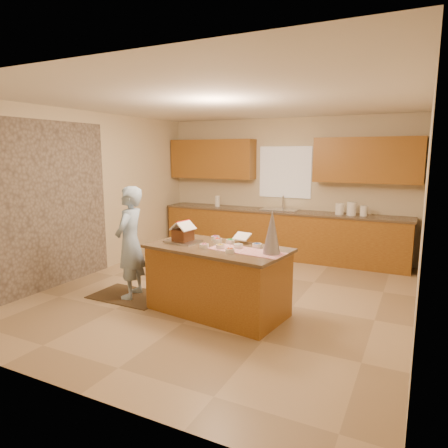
% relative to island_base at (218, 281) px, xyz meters
% --- Properties ---
extents(floor, '(5.50, 5.50, 0.00)m').
position_rel_island_base_xyz_m(floor, '(-0.22, 0.62, -0.41)').
color(floor, tan).
rests_on(floor, ground).
extents(ceiling, '(5.50, 5.50, 0.00)m').
position_rel_island_base_xyz_m(ceiling, '(-0.22, 0.62, 2.29)').
color(ceiling, silver).
rests_on(ceiling, floor).
extents(wall_back, '(5.50, 5.50, 0.00)m').
position_rel_island_base_xyz_m(wall_back, '(-0.22, 3.37, 0.94)').
color(wall_back, beige).
rests_on(wall_back, floor).
extents(wall_front, '(5.50, 5.50, 0.00)m').
position_rel_island_base_xyz_m(wall_front, '(-0.22, -2.13, 0.94)').
color(wall_front, beige).
rests_on(wall_front, floor).
extents(wall_left, '(5.50, 5.50, 0.00)m').
position_rel_island_base_xyz_m(wall_left, '(-2.72, 0.62, 0.94)').
color(wall_left, beige).
rests_on(wall_left, floor).
extents(wall_right, '(5.50, 5.50, 0.00)m').
position_rel_island_base_xyz_m(wall_right, '(2.28, 0.62, 0.94)').
color(wall_right, beige).
rests_on(wall_right, floor).
extents(stone_accent, '(0.00, 2.50, 2.50)m').
position_rel_island_base_xyz_m(stone_accent, '(-2.70, -0.18, 0.84)').
color(stone_accent, gray).
rests_on(stone_accent, wall_left).
extents(window_curtain, '(1.05, 0.03, 1.00)m').
position_rel_island_base_xyz_m(window_curtain, '(-0.22, 3.34, 1.24)').
color(window_curtain, white).
rests_on(window_curtain, wall_back).
extents(back_counter_base, '(4.80, 0.60, 0.88)m').
position_rel_island_base_xyz_m(back_counter_base, '(-0.22, 3.07, 0.03)').
color(back_counter_base, '#8D5E1D').
rests_on(back_counter_base, floor).
extents(back_counter_top, '(4.85, 0.63, 0.04)m').
position_rel_island_base_xyz_m(back_counter_top, '(-0.22, 3.07, 0.49)').
color(back_counter_top, brown).
rests_on(back_counter_top, back_counter_base).
extents(upper_cabinet_left, '(1.85, 0.35, 0.80)m').
position_rel_island_base_xyz_m(upper_cabinet_left, '(-1.77, 3.19, 1.49)').
color(upper_cabinet_left, '#94541F').
rests_on(upper_cabinet_left, wall_back).
extents(upper_cabinet_right, '(1.85, 0.35, 0.80)m').
position_rel_island_base_xyz_m(upper_cabinet_right, '(1.33, 3.19, 1.49)').
color(upper_cabinet_right, '#94541F').
rests_on(upper_cabinet_right, wall_back).
extents(sink, '(0.70, 0.45, 0.12)m').
position_rel_island_base_xyz_m(sink, '(-0.22, 3.07, 0.48)').
color(sink, silver).
rests_on(sink, back_counter_top).
extents(faucet, '(0.03, 0.03, 0.28)m').
position_rel_island_base_xyz_m(faucet, '(-0.22, 3.25, 0.65)').
color(faucet, silver).
rests_on(faucet, back_counter_top).
extents(island_base, '(1.79, 1.06, 0.83)m').
position_rel_island_base_xyz_m(island_base, '(0.00, 0.00, 0.00)').
color(island_base, '#8D5E1D').
rests_on(island_base, floor).
extents(island_top, '(1.88, 1.15, 0.04)m').
position_rel_island_base_xyz_m(island_top, '(0.00, 0.00, 0.43)').
color(island_top, brown).
rests_on(island_top, island_base).
extents(table_runner, '(0.98, 0.46, 0.01)m').
position_rel_island_base_xyz_m(table_runner, '(0.42, -0.06, 0.45)').
color(table_runner, '#A10B22').
rests_on(table_runner, island_top).
extents(baking_tray, '(0.47, 0.37, 0.02)m').
position_rel_island_base_xyz_m(baking_tray, '(-0.52, 0.02, 0.46)').
color(baking_tray, silver).
rests_on(baking_tray, island_top).
extents(cookbook, '(0.23, 0.19, 0.09)m').
position_rel_island_base_xyz_m(cookbook, '(0.19, 0.34, 0.54)').
color(cookbook, white).
rests_on(cookbook, island_top).
extents(tinsel_tree, '(0.23, 0.23, 0.52)m').
position_rel_island_base_xyz_m(tinsel_tree, '(0.73, -0.05, 0.71)').
color(tinsel_tree, '#B3B2BF').
rests_on(tinsel_tree, island_top).
extents(rug, '(1.06, 0.69, 0.01)m').
position_rel_island_base_xyz_m(rug, '(-1.40, -0.05, -0.41)').
color(rug, black).
rests_on(rug, floor).
extents(boy, '(0.50, 0.64, 1.57)m').
position_rel_island_base_xyz_m(boy, '(-1.35, -0.05, 0.38)').
color(boy, '#92AFCF').
rests_on(boy, rug).
extents(canister_a, '(0.15, 0.15, 0.20)m').
position_rel_island_base_xyz_m(canister_a, '(0.92, 3.07, 0.61)').
color(canister_a, white).
rests_on(canister_a, back_counter_top).
extents(canister_b, '(0.17, 0.17, 0.24)m').
position_rel_island_base_xyz_m(canister_b, '(1.13, 3.07, 0.63)').
color(canister_b, white).
rests_on(canister_b, back_counter_top).
extents(canister_c, '(0.13, 0.13, 0.18)m').
position_rel_island_base_xyz_m(canister_c, '(1.34, 3.07, 0.60)').
color(canister_c, white).
rests_on(canister_c, back_counter_top).
extents(paper_towel, '(0.10, 0.10, 0.22)m').
position_rel_island_base_xyz_m(paper_towel, '(-1.59, 3.07, 0.62)').
color(paper_towel, white).
rests_on(paper_towel, back_counter_top).
extents(gingerbread_house, '(0.29, 0.29, 0.27)m').
position_rel_island_base_xyz_m(gingerbread_house, '(-0.52, 0.02, 0.57)').
color(gingerbread_house, '#5B3018').
rests_on(gingerbread_house, baking_tray).
extents(candy_bowls, '(0.78, 0.67, 0.05)m').
position_rel_island_base_xyz_m(candy_bowls, '(0.09, 0.07, 0.48)').
color(candy_bowls, silver).
rests_on(candy_bowls, island_top).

